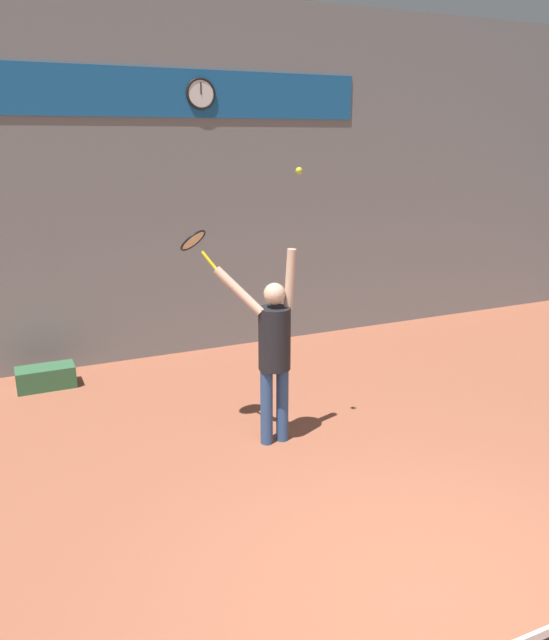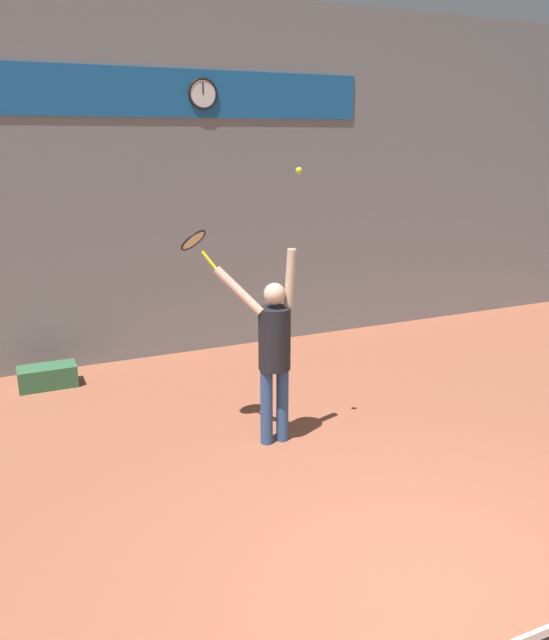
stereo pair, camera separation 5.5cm
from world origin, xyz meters
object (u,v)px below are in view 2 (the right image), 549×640
tennis_player (274,346)px  equipment_bag (48,376)px  tennis_racket (195,242)px  tennis_ball (299,171)px  scoreboard_clock (203,94)px

tennis_player → equipment_bag: bearing=128.8°
tennis_player → tennis_racket: tennis_racket is taller
tennis_player → tennis_ball: bearing=-24.5°
scoreboard_clock → tennis_ball: scoreboard_clock is taller
scoreboard_clock → tennis_player: 4.13m
tennis_player → scoreboard_clock: bearing=83.9°
tennis_player → tennis_racket: (-0.65, 0.49, 1.05)m
tennis_racket → equipment_bag: size_ratio=0.58×
tennis_racket → equipment_bag: bearing=124.2°
tennis_player → tennis_ball: tennis_ball is taller
scoreboard_clock → tennis_ball: 3.38m
scoreboard_clock → tennis_racket: size_ratio=1.01×
scoreboard_clock → tennis_player: (-0.34, -3.16, -2.63)m
tennis_player → tennis_ball: (0.22, -0.10, 1.76)m
tennis_racket → tennis_ball: size_ratio=6.34×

